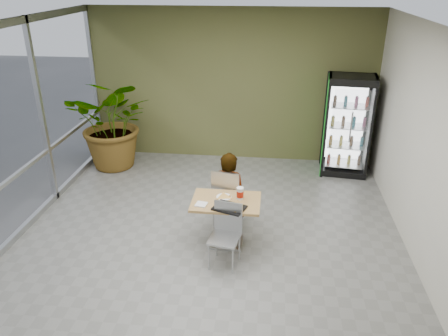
# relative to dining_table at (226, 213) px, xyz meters

# --- Properties ---
(ground) EXTENTS (7.00, 7.00, 0.00)m
(ground) POSITION_rel_dining_table_xyz_m (-0.28, -0.06, -0.54)
(ground) COLOR gray
(ground) RESTS_ON ground
(room_envelope) EXTENTS (6.00, 7.00, 3.20)m
(room_envelope) POSITION_rel_dining_table_xyz_m (-0.28, -0.06, 1.06)
(room_envelope) COLOR silver
(room_envelope) RESTS_ON ground
(storefront_frame) EXTENTS (0.10, 7.00, 3.20)m
(storefront_frame) POSITION_rel_dining_table_xyz_m (-3.28, -0.06, 1.06)
(storefront_frame) COLOR #A9ABAE
(storefront_frame) RESTS_ON ground
(dining_table) EXTENTS (1.01, 0.70, 0.75)m
(dining_table) POSITION_rel_dining_table_xyz_m (0.00, 0.00, 0.00)
(dining_table) COLOR tan
(dining_table) RESTS_ON ground
(chair_far) EXTENTS (0.52, 0.53, 1.01)m
(chair_far) POSITION_rel_dining_table_xyz_m (-0.04, 0.51, 0.06)
(chair_far) COLOR #A9ABAE
(chair_far) RESTS_ON ground
(chair_near) EXTENTS (0.47, 0.48, 0.91)m
(chair_near) POSITION_rel_dining_table_xyz_m (0.05, -0.43, -0.00)
(chair_near) COLOR #A9ABAE
(chair_near) RESTS_ON ground
(seated_woman) EXTENTS (0.64, 0.47, 1.58)m
(seated_woman) POSITION_rel_dining_table_xyz_m (-0.02, 0.57, -0.05)
(seated_woman) COLOR black
(seated_woman) RESTS_ON ground
(pizza_plate) EXTENTS (0.31, 0.23, 0.03)m
(pizza_plate) POSITION_rel_dining_table_xyz_m (-0.04, 0.10, 0.23)
(pizza_plate) COLOR white
(pizza_plate) RESTS_ON dining_table
(soda_cup) EXTENTS (0.10, 0.10, 0.19)m
(soda_cup) POSITION_rel_dining_table_xyz_m (0.20, 0.08, 0.30)
(soda_cup) COLOR white
(soda_cup) RESTS_ON dining_table
(napkin_stack) EXTENTS (0.18, 0.18, 0.02)m
(napkin_stack) POSITION_rel_dining_table_xyz_m (-0.34, -0.17, 0.22)
(napkin_stack) COLOR white
(napkin_stack) RESTS_ON dining_table
(cafeteria_tray) EXTENTS (0.51, 0.44, 0.02)m
(cafeteria_tray) POSITION_rel_dining_table_xyz_m (0.07, -0.23, 0.23)
(cafeteria_tray) COLOR black
(cafeteria_tray) RESTS_ON dining_table
(beverage_fridge) EXTENTS (0.99, 0.79, 2.00)m
(beverage_fridge) POSITION_rel_dining_table_xyz_m (2.11, 2.91, 0.46)
(beverage_fridge) COLOR black
(beverage_fridge) RESTS_ON ground
(potted_plant) EXTENTS (1.80, 1.58, 1.94)m
(potted_plant) POSITION_rel_dining_table_xyz_m (-2.61, 2.66, 0.43)
(potted_plant) COLOR #2A5E25
(potted_plant) RESTS_ON ground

